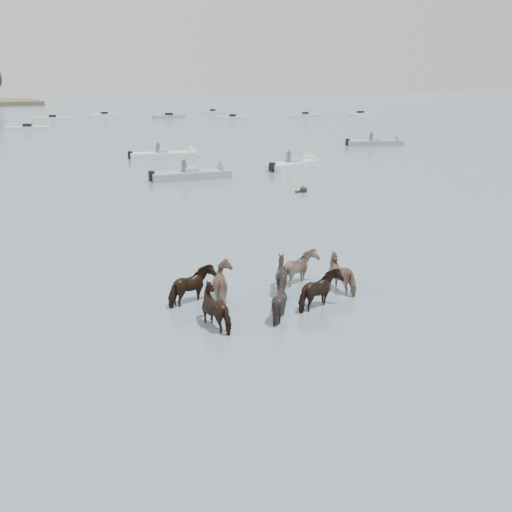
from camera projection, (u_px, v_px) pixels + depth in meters
name	position (u px, v px, depth m)	size (l,w,h in m)	color
ground	(323.00, 287.00, 18.01)	(400.00, 400.00, 0.00)	slate
pony_herd	(270.00, 287.00, 16.69)	(6.13, 3.25, 1.30)	black
swimming_pony	(303.00, 190.00, 32.99)	(0.72, 0.44, 0.44)	black
motorboat_b	(202.00, 175.00, 37.63)	(5.70, 2.00, 1.92)	gray
motorboat_c	(173.00, 155.00, 47.17)	(5.92, 2.62, 1.92)	silver
motorboat_d	(300.00, 164.00, 42.28)	(5.42, 3.40, 1.92)	silver
motorboat_e	(382.00, 143.00, 56.08)	(5.93, 3.54, 1.92)	gray
distant_flotilla	(35.00, 122.00, 82.09)	(105.32, 26.07, 0.93)	silver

